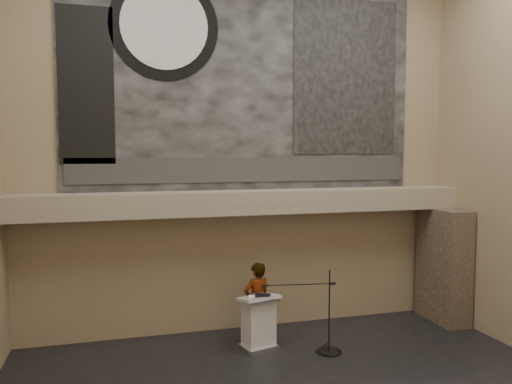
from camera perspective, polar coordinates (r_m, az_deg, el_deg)
name	(u,v)px	position (r m, az deg, el deg)	size (l,w,h in m)	color
wall_back	(246,143)	(11.30, -1.11, 5.62)	(10.00, 0.02, 8.50)	#90785B
soffit	(251,202)	(10.97, -0.57, -1.14)	(10.00, 0.80, 0.50)	gray
sprinkler_left	(179,217)	(10.64, -8.85, -2.89)	(0.04, 0.04, 0.06)	#B2893D
sprinkler_right	(331,212)	(11.59, 8.61, -2.28)	(0.04, 0.04, 0.06)	#B2893D
banner	(247,78)	(11.39, -1.08, 12.93)	(8.00, 0.05, 5.00)	black
banner_text_strip	(247,170)	(11.24, -1.01, 2.57)	(7.76, 0.02, 0.55)	#2A2A2A
banner_clock_rim	(164,26)	(11.24, -10.42, 18.18)	(2.30, 2.30, 0.02)	black
banner_clock_face	(165,26)	(11.22, -10.41, 18.21)	(1.84, 1.84, 0.02)	silver
banner_building_print	(346,77)	(12.20, 10.22, 12.78)	(2.60, 0.02, 3.60)	black
banner_brick_print	(86,85)	(10.96, -18.85, 11.45)	(1.10, 0.02, 3.20)	black
stone_pier	(443,265)	(12.85, 20.64, -7.82)	(0.60, 1.40, 2.70)	#413228
lectern	(259,322)	(10.59, 0.30, -14.66)	(0.89, 0.73, 1.14)	silver
binder	(263,296)	(10.40, 0.78, -11.75)	(0.31, 0.25, 0.04)	black
papers	(254,297)	(10.35, -0.21, -11.92)	(0.23, 0.31, 0.01)	white
speaker_person	(257,302)	(10.87, 0.10, -12.46)	(0.62, 0.41, 1.71)	silver
mic_stand	(326,340)	(10.60, 8.04, -16.38)	(1.62, 0.52, 1.69)	black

